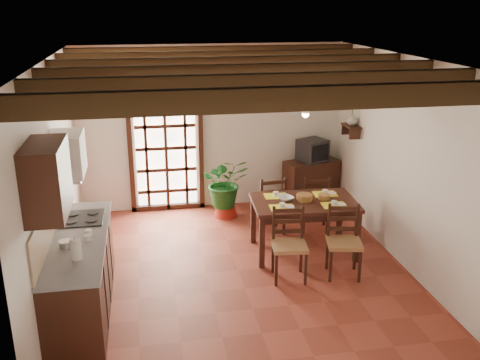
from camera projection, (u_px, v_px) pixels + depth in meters
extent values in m
plane|color=maroon|center=(238.00, 270.00, 7.22)|extent=(5.00, 5.00, 0.00)
cube|color=silver|center=(212.00, 128.00, 9.10)|extent=(4.50, 0.02, 2.80)
cube|color=silver|center=(291.00, 261.00, 4.44)|extent=(4.50, 0.02, 2.80)
cube|color=silver|center=(53.00, 182.00, 6.39)|extent=(0.02, 5.00, 2.80)
cube|color=silver|center=(403.00, 163.00, 7.16)|extent=(0.02, 5.00, 2.80)
cube|color=white|center=(238.00, 59.00, 6.33)|extent=(4.50, 5.00, 0.02)
cube|color=black|center=(282.00, 99.00, 4.40)|extent=(4.50, 0.14, 0.20)
cube|color=black|center=(261.00, 84.00, 5.19)|extent=(4.50, 0.14, 0.20)
cube|color=black|center=(244.00, 73.00, 5.97)|extent=(4.50, 0.14, 0.20)
cube|color=black|center=(232.00, 65.00, 6.75)|extent=(4.50, 0.14, 0.20)
cube|color=black|center=(222.00, 58.00, 7.54)|extent=(4.50, 0.14, 0.20)
cube|color=black|center=(214.00, 53.00, 8.32)|extent=(4.50, 0.14, 0.20)
cube|color=white|center=(166.00, 147.00, 9.05)|extent=(1.01, 0.02, 2.11)
cube|color=black|center=(163.00, 80.00, 8.64)|extent=(1.26, 0.10, 0.08)
cube|color=black|center=(130.00, 150.00, 8.91)|extent=(0.08, 0.10, 2.28)
cube|color=black|center=(201.00, 146.00, 9.11)|extent=(0.08, 0.10, 2.28)
cube|color=black|center=(166.00, 148.00, 8.99)|extent=(1.01, 0.03, 2.02)
cube|color=black|center=(82.00, 275.00, 6.19)|extent=(0.60, 2.20, 0.88)
cube|color=slate|center=(78.00, 239.00, 6.04)|extent=(0.64, 2.25, 0.04)
cube|color=tan|center=(49.00, 222.00, 5.92)|extent=(0.02, 2.20, 0.50)
cube|color=black|center=(47.00, 179.00, 5.06)|extent=(0.35, 0.80, 0.70)
cube|color=white|center=(67.00, 154.00, 6.27)|extent=(0.38, 0.60, 0.50)
cube|color=silver|center=(69.00, 176.00, 6.35)|extent=(0.32, 0.55, 0.04)
cube|color=black|center=(82.00, 218.00, 6.55)|extent=(0.50, 0.55, 0.02)
cylinder|color=white|center=(76.00, 249.00, 5.49)|extent=(0.11, 0.11, 0.24)
cylinder|color=silver|center=(65.00, 245.00, 5.77)|extent=(0.14, 0.14, 0.10)
cube|color=#381A12|center=(304.00, 202.00, 7.52)|extent=(1.50, 1.02, 0.05)
cube|color=#381A12|center=(304.00, 208.00, 7.55)|extent=(1.35, 0.92, 0.10)
cube|color=#381A12|center=(340.00, 215.00, 8.10)|extent=(0.08, 0.08, 0.74)
cube|color=#381A12|center=(253.00, 219.00, 7.95)|extent=(0.08, 0.08, 0.74)
cube|color=#381A12|center=(357.00, 238.00, 7.34)|extent=(0.08, 0.08, 0.74)
cube|color=#381A12|center=(262.00, 243.00, 7.19)|extent=(0.08, 0.08, 0.74)
cube|color=#A07144|center=(289.00, 246.00, 6.86)|extent=(0.48, 0.47, 0.05)
cube|color=black|center=(288.00, 223.00, 6.95)|extent=(0.44, 0.09, 0.48)
cube|color=black|center=(289.00, 262.00, 6.94)|extent=(0.46, 0.44, 0.47)
cube|color=#A07144|center=(344.00, 243.00, 6.94)|extent=(0.51, 0.50, 0.05)
cube|color=black|center=(343.00, 221.00, 7.03)|extent=(0.43, 0.13, 0.48)
cube|color=black|center=(343.00, 259.00, 7.02)|extent=(0.49, 0.47, 0.47)
cube|color=#A07144|center=(269.00, 204.00, 8.29)|extent=(0.47, 0.45, 0.05)
cube|color=black|center=(273.00, 194.00, 8.05)|extent=(0.43, 0.08, 0.47)
cube|color=black|center=(269.00, 218.00, 8.36)|extent=(0.45, 0.43, 0.46)
cube|color=#A07144|center=(315.00, 203.00, 8.37)|extent=(0.49, 0.48, 0.05)
cube|color=black|center=(317.00, 192.00, 8.13)|extent=(0.42, 0.12, 0.47)
cube|color=black|center=(314.00, 216.00, 8.44)|extent=(0.47, 0.45, 0.46)
cube|color=#F9F727|center=(283.00, 206.00, 7.23)|extent=(0.33, 0.25, 0.01)
cube|color=#F9F727|center=(335.00, 203.00, 7.35)|extent=(0.33, 0.25, 0.01)
cube|color=#F9F727|center=(275.00, 195.00, 7.65)|extent=(0.33, 0.25, 0.01)
cube|color=#F9F727|center=(324.00, 192.00, 7.78)|extent=(0.33, 0.25, 0.01)
cylinder|color=olive|center=(304.00, 195.00, 7.49)|extent=(0.23, 0.23, 0.09)
imported|color=white|center=(285.00, 198.00, 7.52)|extent=(0.28, 0.28, 0.05)
cube|color=black|center=(311.00, 183.00, 9.46)|extent=(1.02, 0.65, 0.81)
cube|color=black|center=(312.00, 150.00, 9.27)|extent=(0.57, 0.55, 0.38)
cube|color=black|center=(316.00, 153.00, 9.08)|extent=(0.34, 0.16, 0.29)
cube|color=white|center=(298.00, 105.00, 9.23)|extent=(0.25, 0.03, 0.32)
cone|color=maroon|center=(226.00, 210.00, 9.00)|extent=(0.39, 0.39, 0.24)
imported|color=#144C19|center=(226.00, 184.00, 8.86)|extent=(2.00, 1.72, 2.22)
cube|color=black|center=(351.00, 126.00, 8.58)|extent=(0.20, 0.42, 0.03)
cube|color=black|center=(355.00, 134.00, 8.45)|extent=(0.18, 0.03, 0.18)
cube|color=black|center=(347.00, 129.00, 8.77)|extent=(0.18, 0.03, 0.18)
imported|color=#B2BFB2|center=(352.00, 120.00, 8.55)|extent=(0.15, 0.15, 0.15)
sphere|color=#F9F727|center=(353.00, 107.00, 8.48)|extent=(0.14, 0.14, 0.14)
cylinder|color=#144C19|center=(352.00, 116.00, 8.53)|extent=(0.01, 0.01, 0.28)
cube|color=brown|center=(359.00, 95.00, 8.44)|extent=(0.03, 0.32, 0.32)
cube|color=#C3B292|center=(358.00, 95.00, 8.43)|extent=(0.01, 0.26, 0.26)
cylinder|color=black|center=(307.00, 81.00, 7.08)|extent=(0.01, 0.01, 0.70)
cone|color=#FBE5CA|center=(306.00, 108.00, 7.19)|extent=(0.36, 0.36, 0.14)
sphere|color=#FFD88C|center=(306.00, 114.00, 7.22)|extent=(0.09, 0.09, 0.09)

